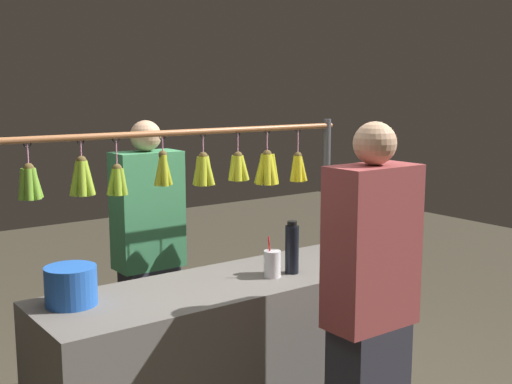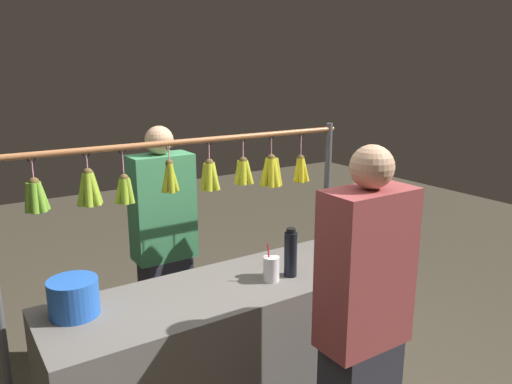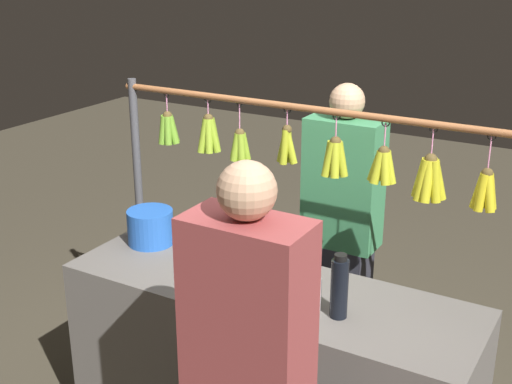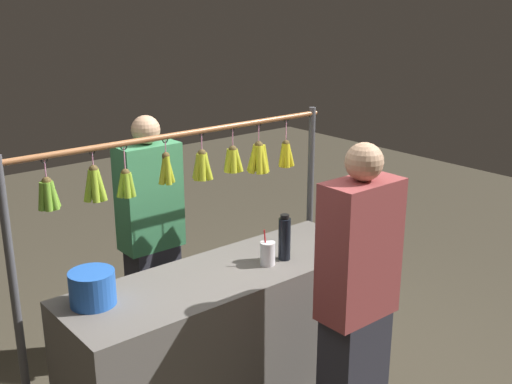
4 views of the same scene
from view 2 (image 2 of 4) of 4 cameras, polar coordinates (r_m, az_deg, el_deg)
market_counter at (r=2.87m, az=-3.48°, el=-18.88°), size 1.87×0.60×0.89m
display_rack at (r=2.86m, az=-7.12°, el=-1.55°), size 2.12×0.15×1.65m
water_bottle at (r=2.73m, az=4.00°, el=-7.04°), size 0.07×0.07×0.27m
blue_bucket at (r=2.48m, az=-20.24°, el=-11.30°), size 0.23×0.23×0.17m
drink_cup at (r=2.68m, az=1.77°, el=-8.81°), size 0.09×0.09×0.21m
vendor_person at (r=3.35m, az=-10.44°, el=-6.89°), size 0.39×0.21×1.66m
customer_person at (r=2.36m, az=12.10°, el=-15.87°), size 0.41×0.22×1.71m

